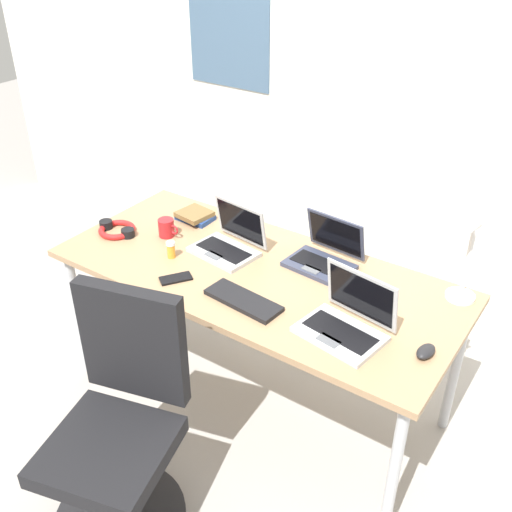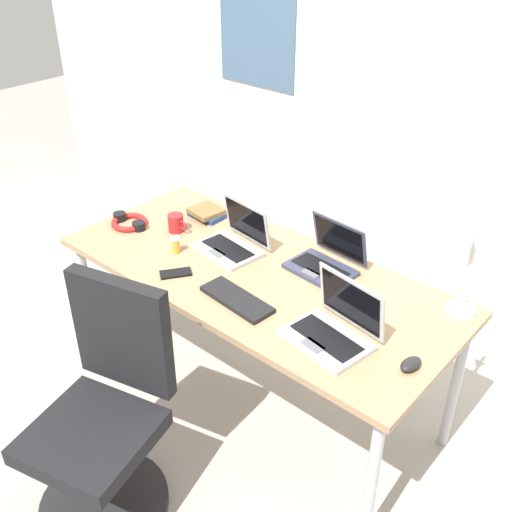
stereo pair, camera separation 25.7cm
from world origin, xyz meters
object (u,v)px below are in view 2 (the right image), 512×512
object	(u,v)px
laptop_back_left	(234,241)
computer_mouse	(411,364)
headphones	(129,222)
desk_lamp	(465,274)
laptop_near_mouse	(326,260)
book_stack	(207,213)
external_keyboard	(237,299)
office_chair	(105,425)
cell_phone	(176,273)
coffee_mug	(176,223)
laptop_far_corner	(334,328)
pill_bottle	(176,245)

from	to	relation	value
laptop_back_left	computer_mouse	size ratio (longest dim) A/B	3.35
computer_mouse	headphones	xyz separation A→B (m)	(-1.57, 0.02, -0.00)
desk_lamp	laptop_near_mouse	size ratio (longest dim) A/B	1.31
desk_lamp	headphones	size ratio (longest dim) A/B	1.87
laptop_near_mouse	headphones	world-z (taller)	laptop_near_mouse
book_stack	laptop_back_left	bearing A→B (deg)	-24.29
external_keyboard	office_chair	distance (m)	0.70
cell_phone	book_stack	xyz separation A→B (m)	(-0.28, 0.47, 0.02)
coffee_mug	office_chair	bearing A→B (deg)	-60.74
laptop_far_corner	office_chair	bearing A→B (deg)	-131.69
desk_lamp	external_keyboard	distance (m)	0.89
laptop_far_corner	coffee_mug	size ratio (longest dim) A/B	3.06
cell_phone	book_stack	distance (m)	0.54
book_stack	laptop_far_corner	bearing A→B (deg)	-19.75
laptop_near_mouse	office_chair	distance (m)	1.14
cell_phone	office_chair	world-z (taller)	office_chair
computer_mouse	coffee_mug	bearing A→B (deg)	-177.95
cell_phone	coffee_mug	bearing A→B (deg)	171.37
external_keyboard	coffee_mug	distance (m)	0.67
desk_lamp	laptop_back_left	distance (m)	1.03
laptop_far_corner	coffee_mug	distance (m)	1.06
coffee_mug	headphones	bearing A→B (deg)	-153.70
pill_bottle	coffee_mug	world-z (taller)	coffee_mug
headphones	external_keyboard	bearing A→B (deg)	-8.49
book_stack	office_chair	xyz separation A→B (m)	(0.46, -1.03, -0.37)
cell_phone	book_stack	world-z (taller)	book_stack
laptop_back_left	pill_bottle	distance (m)	0.27
computer_mouse	cell_phone	distance (m)	1.07
book_stack	external_keyboard	bearing A→B (deg)	-35.63
desk_lamp	laptop_near_mouse	distance (m)	0.61
desk_lamp	headphones	xyz separation A→B (m)	(-1.56, -0.37, -0.18)
laptop_far_corner	headphones	xyz separation A→B (m)	(-1.27, 0.06, -0.03)
headphones	office_chair	bearing A→B (deg)	-46.12
headphones	book_stack	size ratio (longest dim) A/B	1.19
laptop_back_left	office_chair	bearing A→B (deg)	-81.43
laptop_back_left	office_chair	xyz separation A→B (m)	(0.13, -0.88, -0.39)
computer_mouse	coffee_mug	distance (m)	1.35
laptop_near_mouse	book_stack	distance (m)	0.74
cell_phone	coffee_mug	size ratio (longest dim) A/B	1.20
laptop_far_corner	book_stack	size ratio (longest dim) A/B	1.92
pill_bottle	external_keyboard	bearing A→B (deg)	-12.04
laptop_near_mouse	external_keyboard	world-z (taller)	laptop_near_mouse
computer_mouse	pill_bottle	world-z (taller)	pill_bottle
laptop_back_left	pill_bottle	size ratio (longest dim) A/B	4.07
laptop_near_mouse	book_stack	world-z (taller)	laptop_near_mouse
computer_mouse	book_stack	distance (m)	1.38
laptop_near_mouse	cell_phone	world-z (taller)	laptop_near_mouse
headphones	cell_phone	bearing A→B (deg)	-16.77
desk_lamp	headphones	bearing A→B (deg)	-166.71
computer_mouse	cell_phone	size ratio (longest dim) A/B	0.71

